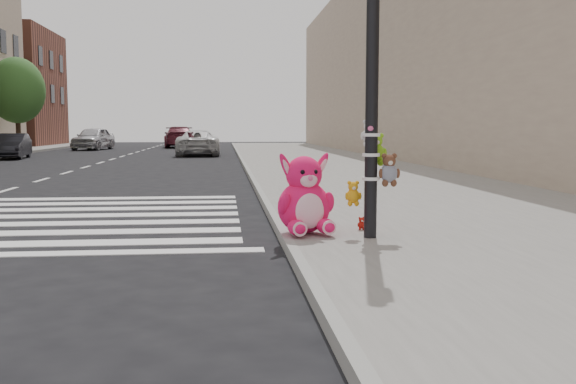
{
  "coord_description": "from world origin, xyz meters",
  "views": [
    {
      "loc": [
        0.75,
        -6.11,
        1.54
      ],
      "look_at": [
        1.53,
        1.61,
        0.75
      ],
      "focal_mm": 40.0,
      "sensor_mm": 36.0,
      "label": 1
    }
  ],
  "objects": [
    {
      "name": "bld_far_e",
      "position": [
        -15.5,
        46.0,
        4.5
      ],
      "size": [
        6.0,
        10.0,
        9.0
      ],
      "primitive_type": "cube",
      "color": "brown",
      "rests_on": "ground"
    },
    {
      "name": "sidewalk_near",
      "position": [
        5.0,
        10.0,
        0.07
      ],
      "size": [
        7.0,
        80.0,
        0.14
      ],
      "primitive_type": "cube",
      "color": "slate",
      "rests_on": "ground"
    },
    {
      "name": "car_dark_far",
      "position": [
        -9.43,
        26.04,
        0.61
      ],
      "size": [
        1.74,
        3.85,
        1.22
      ],
      "primitive_type": "imported",
      "rotation": [
        0.0,
        0.0,
        0.12
      ],
      "color": "black",
      "rests_on": "ground"
    },
    {
      "name": "tree_far_c",
      "position": [
        -11.2,
        33.0,
        3.65
      ],
      "size": [
        3.2,
        3.2,
        5.44
      ],
      "color": "#382619",
      "rests_on": "sidewalk_far"
    },
    {
      "name": "bld_near",
      "position": [
        10.5,
        20.0,
        5.0
      ],
      "size": [
        5.0,
        60.0,
        10.0
      ],
      "primitive_type": "cube",
      "color": "tan",
      "rests_on": "ground"
    },
    {
      "name": "signal_pole",
      "position": [
        2.63,
        1.81,
        1.8
      ],
      "size": [
        0.67,
        0.5,
        4.0
      ],
      "color": "black",
      "rests_on": "sidewalk_near"
    },
    {
      "name": "car_maroon_near",
      "position": [
        -2.53,
        42.58,
        0.78
      ],
      "size": [
        2.54,
        5.5,
        1.56
      ],
      "primitive_type": "imported",
      "rotation": [
        0.0,
        0.0,
        3.21
      ],
      "color": "maroon",
      "rests_on": "ground"
    },
    {
      "name": "car_silver_deep",
      "position": [
        -7.94,
        38.15,
        0.77
      ],
      "size": [
        2.49,
        4.75,
        1.54
      ],
      "primitive_type": "imported",
      "rotation": [
        0.0,
        0.0,
        -0.15
      ],
      "color": "#BAB9BE",
      "rests_on": "ground"
    },
    {
      "name": "ground",
      "position": [
        0.0,
        0.0,
        0.0
      ],
      "size": [
        120.0,
        120.0,
        0.0
      ],
      "primitive_type": "plane",
      "color": "black",
      "rests_on": "ground"
    },
    {
      "name": "red_teddy",
      "position": [
        2.62,
        2.4,
        0.23
      ],
      "size": [
        0.13,
        0.1,
        0.18
      ],
      "primitive_type": null,
      "rotation": [
        0.0,
        0.0,
        0.14
      ],
      "color": "#B21911",
      "rests_on": "sidewalk_near"
    },
    {
      "name": "curb_edge",
      "position": [
        1.55,
        10.0,
        0.07
      ],
      "size": [
        0.12,
        80.0,
        0.15
      ],
      "primitive_type": "cube",
      "color": "gray",
      "rests_on": "ground"
    },
    {
      "name": "car_white_near",
      "position": [
        -0.63,
        28.8,
        0.68
      ],
      "size": [
        2.43,
        4.96,
        1.36
      ],
      "primitive_type": "imported",
      "rotation": [
        0.0,
        0.0,
        3.18
      ],
      "color": "silver",
      "rests_on": "ground"
    },
    {
      "name": "pink_bunny",
      "position": [
        1.81,
        2.17,
        0.58
      ],
      "size": [
        0.8,
        0.9,
        1.09
      ],
      "rotation": [
        0.0,
        0.0,
        0.2
      ],
      "color": "#FF155F",
      "rests_on": "sidewalk_near"
    }
  ]
}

